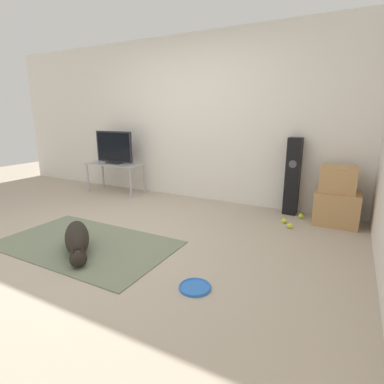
{
  "coord_description": "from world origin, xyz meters",
  "views": [
    {
      "loc": [
        2.25,
        -2.26,
        1.34
      ],
      "look_at": [
        0.62,
        0.81,
        0.45
      ],
      "focal_mm": 28.0,
      "sensor_mm": 36.0,
      "label": 1
    }
  ],
  "objects_px": {
    "frisbee": "(195,287)",
    "tv_stand": "(115,167)",
    "tennis_ball_near_speaker": "(284,220)",
    "tennis_ball_loose_on_carpet": "(301,216)",
    "cardboard_box_upper": "(338,179)",
    "tennis_ball_by_boxes": "(290,226)",
    "floor_speaker": "(293,177)",
    "dog": "(77,239)",
    "tv": "(114,148)",
    "cardboard_box_lower": "(336,208)"
  },
  "relations": [
    {
      "from": "frisbee",
      "to": "tv_stand",
      "type": "height_order",
      "value": "tv_stand"
    },
    {
      "from": "tennis_ball_near_speaker",
      "to": "tennis_ball_loose_on_carpet",
      "type": "bearing_deg",
      "value": 60.71
    },
    {
      "from": "cardboard_box_upper",
      "to": "tennis_ball_by_boxes",
      "type": "distance_m",
      "value": 0.84
    },
    {
      "from": "cardboard_box_upper",
      "to": "tv_stand",
      "type": "xyz_separation_m",
      "value": [
        -3.57,
        -0.05,
        -0.12
      ]
    },
    {
      "from": "tv_stand",
      "to": "tennis_ball_near_speaker",
      "type": "height_order",
      "value": "tv_stand"
    },
    {
      "from": "floor_speaker",
      "to": "tennis_ball_loose_on_carpet",
      "type": "distance_m",
      "value": 0.55
    },
    {
      "from": "floor_speaker",
      "to": "tv_stand",
      "type": "height_order",
      "value": "floor_speaker"
    },
    {
      "from": "dog",
      "to": "cardboard_box_upper",
      "type": "height_order",
      "value": "cardboard_box_upper"
    },
    {
      "from": "cardboard_box_upper",
      "to": "floor_speaker",
      "type": "bearing_deg",
      "value": 164.2
    },
    {
      "from": "floor_speaker",
      "to": "tv",
      "type": "relative_size",
      "value": 1.38
    },
    {
      "from": "tv",
      "to": "tennis_ball_loose_on_carpet",
      "type": "xyz_separation_m",
      "value": [
        3.17,
        0.05,
        -0.76
      ]
    },
    {
      "from": "tennis_ball_near_speaker",
      "to": "tv",
      "type": "bearing_deg",
      "value": 175.52
    },
    {
      "from": "cardboard_box_lower",
      "to": "cardboard_box_upper",
      "type": "xyz_separation_m",
      "value": [
        -0.02,
        0.01,
        0.37
      ]
    },
    {
      "from": "dog",
      "to": "tennis_ball_by_boxes",
      "type": "bearing_deg",
      "value": 43.39
    },
    {
      "from": "floor_speaker",
      "to": "tv_stand",
      "type": "xyz_separation_m",
      "value": [
        -3.0,
        -0.21,
        -0.08
      ]
    },
    {
      "from": "cardboard_box_lower",
      "to": "floor_speaker",
      "type": "distance_m",
      "value": 0.69
    },
    {
      "from": "tennis_ball_by_boxes",
      "to": "tennis_ball_near_speaker",
      "type": "relative_size",
      "value": 1.0
    },
    {
      "from": "frisbee",
      "to": "cardboard_box_lower",
      "type": "height_order",
      "value": "cardboard_box_lower"
    },
    {
      "from": "tennis_ball_near_speaker",
      "to": "tennis_ball_loose_on_carpet",
      "type": "xyz_separation_m",
      "value": [
        0.16,
        0.29,
        0.0
      ]
    },
    {
      "from": "frisbee",
      "to": "tennis_ball_by_boxes",
      "type": "xyz_separation_m",
      "value": [
        0.42,
        1.71,
        0.02
      ]
    },
    {
      "from": "cardboard_box_upper",
      "to": "tv_stand",
      "type": "distance_m",
      "value": 3.57
    },
    {
      "from": "frisbee",
      "to": "tennis_ball_by_boxes",
      "type": "height_order",
      "value": "tennis_ball_by_boxes"
    },
    {
      "from": "tv_stand",
      "to": "tennis_ball_loose_on_carpet",
      "type": "xyz_separation_m",
      "value": [
        3.17,
        0.06,
        -0.42
      ]
    },
    {
      "from": "cardboard_box_upper",
      "to": "tv",
      "type": "bearing_deg",
      "value": -179.32
    },
    {
      "from": "cardboard_box_lower",
      "to": "frisbee",
      "type": "bearing_deg",
      "value": -112.72
    },
    {
      "from": "frisbee",
      "to": "cardboard_box_lower",
      "type": "xyz_separation_m",
      "value": [
        0.9,
        2.14,
        0.19
      ]
    },
    {
      "from": "cardboard_box_lower",
      "to": "tennis_ball_by_boxes",
      "type": "distance_m",
      "value": 0.67
    },
    {
      "from": "frisbee",
      "to": "tennis_ball_near_speaker",
      "type": "distance_m",
      "value": 1.9
    },
    {
      "from": "tennis_ball_by_boxes",
      "to": "frisbee",
      "type": "bearing_deg",
      "value": -103.75
    },
    {
      "from": "floor_speaker",
      "to": "tv",
      "type": "height_order",
      "value": "tv"
    },
    {
      "from": "frisbee",
      "to": "floor_speaker",
      "type": "xyz_separation_m",
      "value": [
        0.31,
        2.31,
        0.52
      ]
    },
    {
      "from": "cardboard_box_upper",
      "to": "floor_speaker",
      "type": "height_order",
      "value": "floor_speaker"
    },
    {
      "from": "cardboard_box_upper",
      "to": "frisbee",
      "type": "bearing_deg",
      "value": -112.19
    },
    {
      "from": "tv_stand",
      "to": "tennis_ball_by_boxes",
      "type": "relative_size",
      "value": 15.71
    },
    {
      "from": "cardboard_box_lower",
      "to": "tennis_ball_by_boxes",
      "type": "bearing_deg",
      "value": -137.9
    },
    {
      "from": "tv_stand",
      "to": "tv",
      "type": "distance_m",
      "value": 0.34
    },
    {
      "from": "cardboard_box_upper",
      "to": "tennis_ball_loose_on_carpet",
      "type": "height_order",
      "value": "cardboard_box_upper"
    },
    {
      "from": "tennis_ball_near_speaker",
      "to": "tennis_ball_loose_on_carpet",
      "type": "height_order",
      "value": "same"
    },
    {
      "from": "tennis_ball_by_boxes",
      "to": "tv",
      "type": "bearing_deg",
      "value": 172.7
    },
    {
      "from": "frisbee",
      "to": "tennis_ball_by_boxes",
      "type": "relative_size",
      "value": 3.93
    },
    {
      "from": "floor_speaker",
      "to": "tennis_ball_loose_on_carpet",
      "type": "bearing_deg",
      "value": -40.97
    },
    {
      "from": "frisbee",
      "to": "tennis_ball_near_speaker",
      "type": "height_order",
      "value": "tennis_ball_near_speaker"
    },
    {
      "from": "dog",
      "to": "frisbee",
      "type": "distance_m",
      "value": 1.36
    },
    {
      "from": "cardboard_box_upper",
      "to": "floor_speaker",
      "type": "distance_m",
      "value": 0.59
    },
    {
      "from": "frisbee",
      "to": "tennis_ball_near_speaker",
      "type": "xyz_separation_m",
      "value": [
        0.32,
        1.87,
        0.02
      ]
    },
    {
      "from": "tennis_ball_loose_on_carpet",
      "to": "tv_stand",
      "type": "bearing_deg",
      "value": -179.0
    },
    {
      "from": "cardboard_box_upper",
      "to": "tennis_ball_loose_on_carpet",
      "type": "relative_size",
      "value": 6.28
    },
    {
      "from": "dog",
      "to": "tv_stand",
      "type": "relative_size",
      "value": 0.78
    },
    {
      "from": "cardboard_box_upper",
      "to": "tv_stand",
      "type": "relative_size",
      "value": 0.4
    },
    {
      "from": "cardboard_box_upper",
      "to": "tennis_ball_by_boxes",
      "type": "relative_size",
      "value": 6.28
    }
  ]
}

